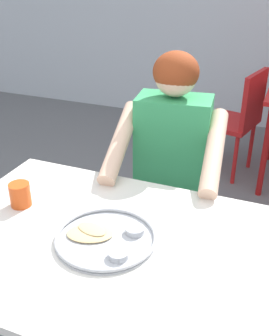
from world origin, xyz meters
TOP-DOWN VIEW (x-y plane):
  - table_foreground at (0.02, 0.04)m, footprint 1.16×0.84m
  - thali_tray at (0.04, 0.04)m, footprint 0.34×0.34m
  - drinking_cup at (-0.35, 0.11)m, footprint 0.08×0.08m
  - chair_foreground at (0.03, 0.89)m, footprint 0.43×0.44m
  - diner_foreground at (0.05, 0.68)m, footprint 0.54×0.59m
  - chair_red_left at (0.17, 2.11)m, footprint 0.47×0.50m

SIDE VIEW (x-z plane):
  - chair_foreground at x=0.03m, z-range 0.07..0.87m
  - chair_red_left at x=0.17m, z-range 0.07..0.92m
  - table_foreground at x=0.02m, z-range 0.30..1.05m
  - diner_foreground at x=0.05m, z-range 0.11..1.34m
  - thali_tray at x=0.04m, z-range 0.74..0.77m
  - drinking_cup at x=-0.35m, z-range 0.75..0.84m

